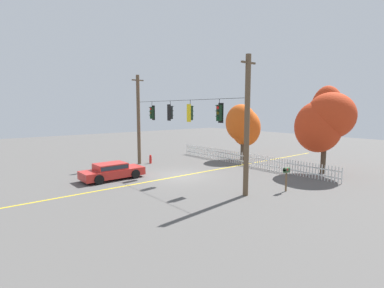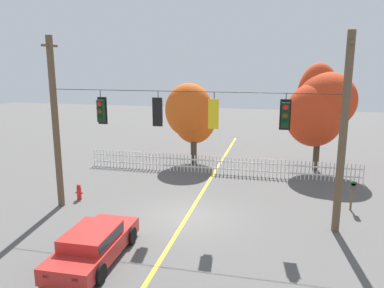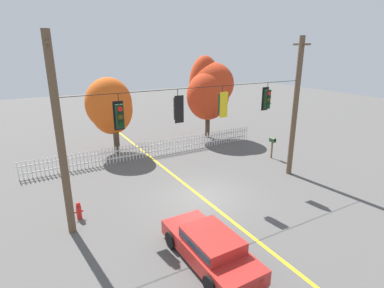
# 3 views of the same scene
# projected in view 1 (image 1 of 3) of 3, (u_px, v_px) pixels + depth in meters

# --- Properties ---
(ground) EXTENTS (80.00, 80.00, 0.00)m
(ground) POSITION_uv_depth(u_px,v_px,m) (181.00, 176.00, 21.23)
(ground) COLOR #565451
(lane_centerline_stripe) EXTENTS (0.16, 36.00, 0.01)m
(lane_centerline_stripe) POSITION_uv_depth(u_px,v_px,m) (181.00, 176.00, 21.23)
(lane_centerline_stripe) COLOR gold
(lane_centerline_stripe) RESTS_ON ground
(signal_support_span) EXTENTS (12.61, 1.10, 7.81)m
(signal_support_span) POSITION_uv_depth(u_px,v_px,m) (180.00, 122.00, 20.76)
(signal_support_span) COLOR brown
(signal_support_span) RESTS_ON ground
(traffic_signal_northbound_primary) EXTENTS (0.43, 0.38, 1.51)m
(traffic_signal_northbound_primary) POSITION_uv_depth(u_px,v_px,m) (152.00, 113.00, 23.67)
(traffic_signal_northbound_primary) COLOR black
(traffic_signal_southbound_primary) EXTENTS (0.43, 0.38, 1.47)m
(traffic_signal_southbound_primary) POSITION_uv_depth(u_px,v_px,m) (170.00, 112.00, 21.62)
(traffic_signal_southbound_primary) COLOR black
(traffic_signal_eastbound_side) EXTENTS (0.43, 0.38, 1.49)m
(traffic_signal_eastbound_side) POSITION_uv_depth(u_px,v_px,m) (190.00, 113.00, 19.79)
(traffic_signal_eastbound_side) COLOR black
(traffic_signal_northbound_secondary) EXTENTS (0.43, 0.38, 1.46)m
(traffic_signal_northbound_secondary) POSITION_uv_depth(u_px,v_px,m) (219.00, 113.00, 17.62)
(traffic_signal_northbound_secondary) COLOR black
(white_picket_fence) EXTENTS (16.48, 0.06, 1.10)m
(white_picket_fence) POSITION_uv_depth(u_px,v_px,m) (245.00, 159.00, 25.21)
(white_picket_fence) COLOR white
(white_picket_fence) RESTS_ON ground
(autumn_maple_near_fence) EXTENTS (3.31, 3.07, 5.34)m
(autumn_maple_near_fence) POSITION_uv_depth(u_px,v_px,m) (243.00, 125.00, 27.91)
(autumn_maple_near_fence) COLOR #473828
(autumn_maple_near_fence) RESTS_ON ground
(autumn_maple_mid) EXTENTS (4.18, 3.65, 6.63)m
(autumn_maple_mid) POSITION_uv_depth(u_px,v_px,m) (325.00, 120.00, 21.62)
(autumn_maple_mid) COLOR #473828
(autumn_maple_mid) RESTS_ON ground
(parked_car) EXTENTS (1.92, 4.31, 1.15)m
(parked_car) POSITION_uv_depth(u_px,v_px,m) (112.00, 171.00, 20.19)
(parked_car) COLOR red
(parked_car) RESTS_ON ground
(fire_hydrant) EXTENTS (0.38, 0.22, 0.79)m
(fire_hydrant) POSITION_uv_depth(u_px,v_px,m) (150.00, 159.00, 26.14)
(fire_hydrant) COLOR red
(fire_hydrant) RESTS_ON ground
(roadside_mailbox) EXTENTS (0.25, 0.44, 1.45)m
(roadside_mailbox) POSITION_uv_depth(u_px,v_px,m) (286.00, 172.00, 17.15)
(roadside_mailbox) COLOR brown
(roadside_mailbox) RESTS_ON ground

